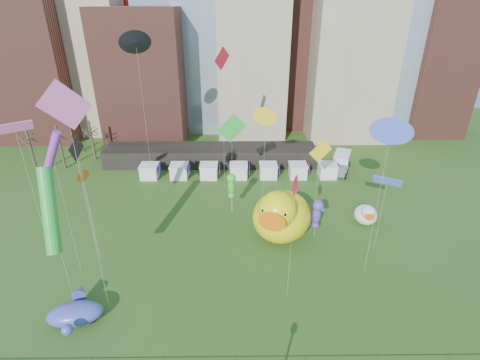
{
  "coord_description": "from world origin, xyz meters",
  "views": [
    {
      "loc": [
        0.63,
        -19.11,
        26.8
      ],
      "look_at": [
        0.96,
        10.71,
        12.0
      ],
      "focal_mm": 27.0,
      "sensor_mm": 36.0,
      "label": 1
    }
  ],
  "objects_px": {
    "whale_inflatable": "(76,312)",
    "seahorse_green": "(231,184)",
    "small_duck": "(366,214)",
    "big_duck": "(281,215)",
    "box_truck": "(341,162)",
    "seahorse_purple": "(317,212)"
  },
  "relations": [
    {
      "from": "big_duck",
      "to": "whale_inflatable",
      "type": "height_order",
      "value": "big_duck"
    },
    {
      "from": "seahorse_green",
      "to": "whale_inflatable",
      "type": "distance_m",
      "value": 24.14
    },
    {
      "from": "whale_inflatable",
      "to": "seahorse_green",
      "type": "bearing_deg",
      "value": 42.92
    },
    {
      "from": "small_duck",
      "to": "seahorse_purple",
      "type": "relative_size",
      "value": 0.83
    },
    {
      "from": "big_duck",
      "to": "seahorse_purple",
      "type": "distance_m",
      "value": 4.49
    },
    {
      "from": "big_duck",
      "to": "seahorse_green",
      "type": "xyz_separation_m",
      "value": [
        -6.09,
        6.39,
        0.97
      ]
    },
    {
      "from": "seahorse_purple",
      "to": "small_duck",
      "type": "bearing_deg",
      "value": -1.32
    },
    {
      "from": "seahorse_green",
      "to": "big_duck",
      "type": "bearing_deg",
      "value": -50.34
    },
    {
      "from": "small_duck",
      "to": "whale_inflatable",
      "type": "bearing_deg",
      "value": -145.43
    },
    {
      "from": "big_duck",
      "to": "box_truck",
      "type": "height_order",
      "value": "big_duck"
    },
    {
      "from": "whale_inflatable",
      "to": "box_truck",
      "type": "relative_size",
      "value": 0.88
    },
    {
      "from": "box_truck",
      "to": "big_duck",
      "type": "bearing_deg",
      "value": -100.27
    },
    {
      "from": "big_duck",
      "to": "whale_inflatable",
      "type": "bearing_deg",
      "value": -127.57
    },
    {
      "from": "big_duck",
      "to": "box_truck",
      "type": "relative_size",
      "value": 1.46
    },
    {
      "from": "seahorse_purple",
      "to": "box_truck",
      "type": "relative_size",
      "value": 0.71
    },
    {
      "from": "whale_inflatable",
      "to": "box_truck",
      "type": "xyz_separation_m",
      "value": [
        33.33,
        33.21,
        0.5
      ]
    },
    {
      "from": "small_duck",
      "to": "whale_inflatable",
      "type": "distance_m",
      "value": 35.95
    },
    {
      "from": "big_duck",
      "to": "whale_inflatable",
      "type": "xyz_separation_m",
      "value": [
        -20.35,
        -12.78,
        -2.45
      ]
    },
    {
      "from": "small_duck",
      "to": "box_truck",
      "type": "relative_size",
      "value": 0.59
    },
    {
      "from": "big_duck",
      "to": "seahorse_green",
      "type": "relative_size",
      "value": 1.79
    },
    {
      "from": "seahorse_green",
      "to": "box_truck",
      "type": "xyz_separation_m",
      "value": [
        19.07,
        14.04,
        -2.93
      ]
    },
    {
      "from": "seahorse_purple",
      "to": "whale_inflatable",
      "type": "height_order",
      "value": "seahorse_purple"
    }
  ]
}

